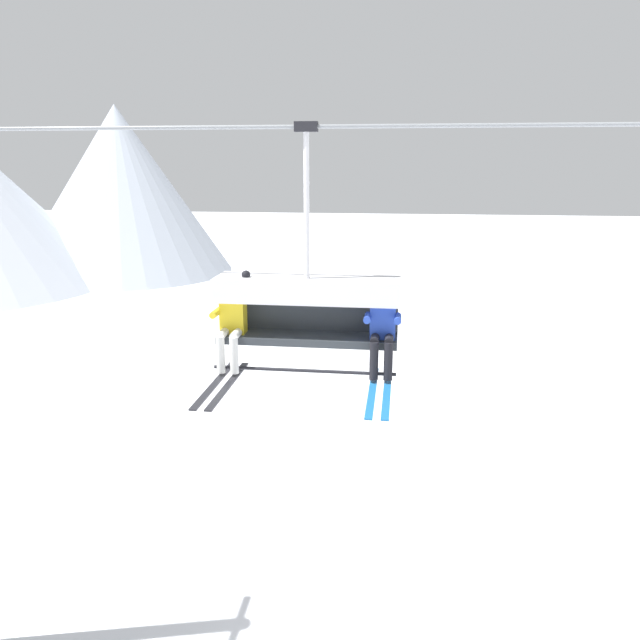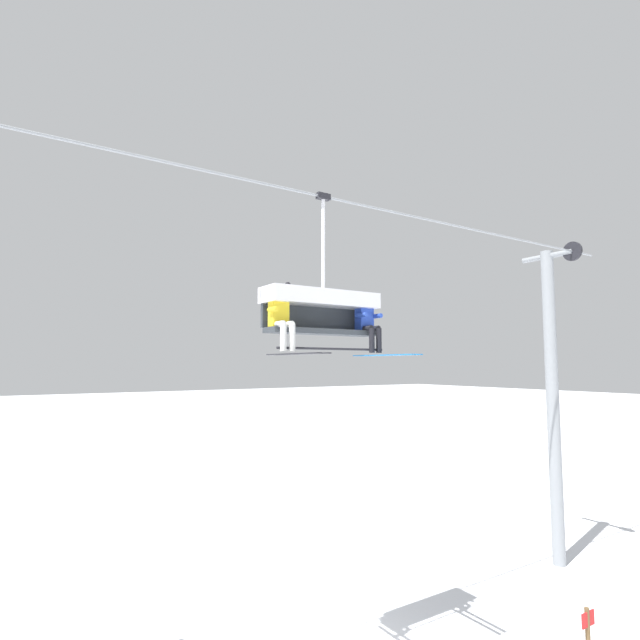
{
  "view_description": "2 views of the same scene",
  "coord_description": "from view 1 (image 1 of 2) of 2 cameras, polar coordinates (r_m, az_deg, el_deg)",
  "views": [
    {
      "loc": [
        0.78,
        -8.52,
        8.56
      ],
      "look_at": [
        -0.24,
        -0.8,
        6.59
      ],
      "focal_mm": 35.0,
      "sensor_mm": 36.0,
      "label": 1
    },
    {
      "loc": [
        -5.62,
        -8.69,
        5.71
      ],
      "look_at": [
        -0.59,
        -0.97,
        6.54
      ],
      "focal_mm": 28.0,
      "sensor_mm": 36.0,
      "label": 2
    }
  ],
  "objects": [
    {
      "name": "skier_yellow",
      "position": [
        8.13,
        -8.13,
        -0.14
      ],
      "size": [
        0.48,
        1.7,
        1.34
      ],
      "color": "yellow"
    },
    {
      "name": "skier_blue",
      "position": [
        7.84,
        5.72,
        -0.76
      ],
      "size": [
        0.46,
        1.7,
        1.23
      ],
      "color": "#2847B7"
    },
    {
      "name": "chairlift_chair",
      "position": [
        8.06,
        -1.11,
        1.97
      ],
      "size": [
        2.38,
        0.74,
        3.06
      ],
      "color": "#33383D"
    },
    {
      "name": "mountain_peak_central",
      "position": [
        52.16,
        -17.78,
        11.22
      ],
      "size": [
        16.88,
        16.88,
        12.85
      ],
      "color": "silver",
      "rests_on": "ground_plane"
    },
    {
      "name": "lift_cable",
      "position": [
        7.73,
        6.69,
        17.21
      ],
      "size": [
        17.2,
        0.05,
        0.05
      ],
      "color": "gray"
    }
  ]
}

